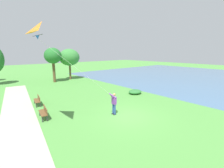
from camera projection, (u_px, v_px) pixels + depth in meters
The scene contains 10 objects.
ground_plane at pixel (126, 116), 12.23m from camera, with size 120.00×120.00×0.00m, color #4C8E3D.
lake_water at pixel (201, 77), 31.10m from camera, with size 36.00×44.00×0.01m, color #476B8E.
walkway_path at pixel (20, 136), 9.32m from camera, with size 2.40×32.00×0.02m, color #ADA393.
person_kite_flyer at pixel (114, 102), 12.35m from camera, with size 0.62×0.52×1.83m.
flying_kite at pixel (43, 31), 8.70m from camera, with size 4.84×1.69×4.72m.
park_bench_near_walkway at pixel (44, 112), 11.74m from camera, with size 0.65×1.55×0.88m.
park_bench_far_walkway at pixel (38, 100), 14.65m from camera, with size 0.65×1.55×0.88m.
tree_lakeside_near at pixel (53, 56), 24.98m from camera, with size 2.63×2.91×5.54m.
tree_treeline_center at pixel (69, 57), 27.71m from camera, with size 3.64×3.10×5.40m.
lakeside_shrub at pixel (135, 92), 18.63m from camera, with size 1.66×1.37×0.50m, color #2D7033.
Camera 1 is at (-8.27, -8.02, 4.93)m, focal length 25.18 mm.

